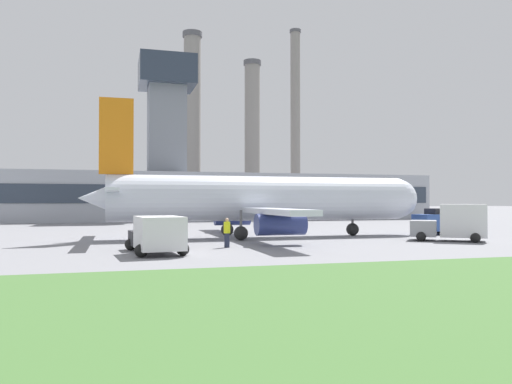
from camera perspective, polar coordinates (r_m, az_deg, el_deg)
name	(u,v)px	position (r m, az deg, el deg)	size (l,w,h in m)	color
ground_plane	(269,236)	(41.04, 1.51, -5.11)	(400.00, 400.00, 0.00)	gray
terminal_building	(194,188)	(77.03, -7.09, 0.42)	(73.59, 12.29, 24.55)	#9EA3AD
smokestack_left	(192,123)	(102.12, -7.31, 7.86)	(3.93, 3.93, 37.02)	gray
smokestack_right	(252,137)	(102.78, -0.43, 6.30)	(3.61, 3.61, 31.76)	gray
smokestack_far	(295,121)	(109.92, 4.52, 8.06)	(2.44, 2.44, 40.34)	gray
airplane	(258,199)	(39.72, 0.28, -0.84)	(27.76, 25.06, 10.55)	silver
pushback_tug	(435,223)	(46.08, 19.79, -3.32)	(4.24, 2.99, 2.27)	#2D4C93
baggage_truck	(454,223)	(39.08, 21.64, -3.33)	(5.54, 4.96, 2.67)	gray
fuel_truck	(157,235)	(28.21, -11.25, -4.82)	(3.29, 5.90, 2.08)	#232328
ground_crew_person	(227,232)	(31.37, -3.34, -4.63)	(0.58, 0.58, 1.85)	#23283D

